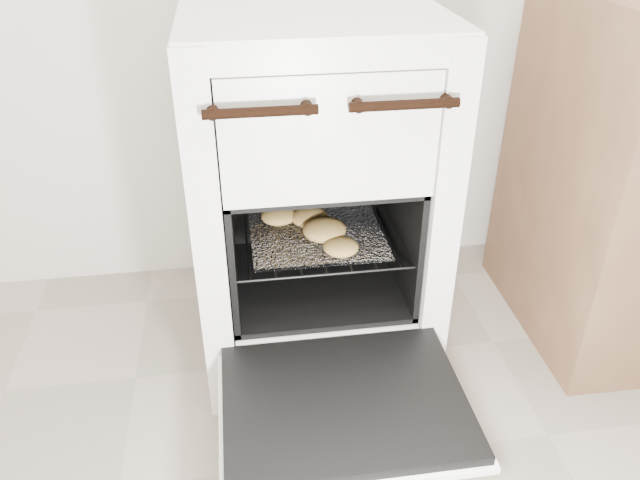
# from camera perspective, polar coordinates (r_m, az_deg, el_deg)

# --- Properties ---
(stove) EXTENTS (0.59, 0.65, 0.90)m
(stove) POSITION_cam_1_polar(r_m,az_deg,el_deg) (1.62, -0.74, 4.06)
(stove) COLOR white
(stove) RESTS_ON ground
(oven_door) EXTENTS (0.53, 0.41, 0.04)m
(oven_door) POSITION_cam_1_polar(r_m,az_deg,el_deg) (1.36, 2.24, -14.72)
(oven_door) COLOR black
(oven_door) RESTS_ON stove
(oven_rack) EXTENTS (0.43, 0.41, 0.01)m
(oven_rack) POSITION_cam_1_polar(r_m,az_deg,el_deg) (1.59, -0.41, 0.72)
(oven_rack) COLOR black
(oven_rack) RESTS_ON stove
(foil_sheet) EXTENTS (0.33, 0.29, 0.01)m
(foil_sheet) POSITION_cam_1_polar(r_m,az_deg,el_deg) (1.58, -0.31, 0.55)
(foil_sheet) COLOR white
(foil_sheet) RESTS_ON oven_rack
(baked_rolls) EXTENTS (0.25, 0.29, 0.05)m
(baked_rolls) POSITION_cam_1_polar(r_m,az_deg,el_deg) (1.56, -0.67, 1.31)
(baked_rolls) COLOR tan
(baked_rolls) RESTS_ON foil_sheet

